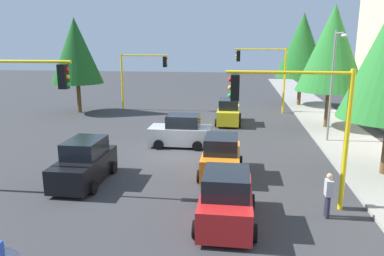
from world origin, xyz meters
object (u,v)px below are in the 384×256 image
Objects in this scene: tree_opposite_side at (76,51)px; tree_roadside_mid at (332,48)px; car_yellow at (229,112)px; pedestrian_crossing at (328,194)px; car_silver at (181,132)px; traffic_signal_far_left at (265,67)px; car_orange at (221,157)px; tree_roadside_far at (302,45)px; car_black at (85,163)px; car_red at (226,199)px; street_lamp_curbside at (334,75)px; traffic_signal_near_right at (10,99)px; traffic_signal_near_left at (297,111)px; traffic_signal_far_right at (141,70)px.

tree_roadside_mid is at bearing 79.22° from tree_opposite_side.
car_yellow is 2.47× the size of pedestrian_crossing.
car_yellow is at bearing 158.57° from car_silver.
car_silver is 2.22× the size of pedestrian_crossing.
traffic_signal_far_left reaches higher than pedestrian_crossing.
car_orange is 2.24× the size of pedestrian_crossing.
car_silver is at bearing -58.97° from tree_roadside_mid.
tree_roadside_far is 26.44m from car_black.
car_yellow is 16.17m from pedestrian_crossing.
car_silver is 0.90× the size of car_black.
car_red reaches higher than pedestrian_crossing.
street_lamp_curbside reaches higher than traffic_signal_far_left.
tree_opposite_side is at bearing -112.55° from street_lamp_curbside.
tree_opposite_side is at bearing -163.59° from traffic_signal_near_right.
tree_roadside_mid is at bearing 131.72° from traffic_signal_near_right.
traffic_signal_far_left is 0.65× the size of tree_roadside_mid.
traffic_signal_far_left is 0.69× the size of tree_opposite_side.
tree_opposite_side is 21.38m from tree_roadside_mid.
car_yellow is at bearing -36.63° from tree_roadside_far.
traffic_signal_far_left is at bearing 179.80° from traffic_signal_near_left.
car_silver is (1.61, -9.17, -3.45)m from street_lamp_curbside.
car_silver is at bearing -80.04° from street_lamp_curbside.
car_orange is (4.80, 2.72, -0.00)m from car_silver.
car_yellow is 14.74m from car_black.
street_lamp_curbside is 14.48m from tree_roadside_far.
traffic_signal_far_left is 13.66m from car_silver.
car_silver is 0.98× the size of car_red.
traffic_signal_near_left is 1.40× the size of car_red.
traffic_signal_far_left reaches higher than traffic_signal_near_right.
car_red is 0.92× the size of car_black.
car_yellow is 1.10× the size of car_orange.
traffic_signal_far_left is at bearing 154.62° from car_silver.
traffic_signal_far_right is 16.88m from tree_roadside_mid.
traffic_signal_far_right is 6.01m from tree_opposite_side.
car_silver is at bearing 47.79° from tree_opposite_side.
car_yellow is 11.70m from car_orange.
tree_roadside_far is at bearing 149.37° from car_silver.
traffic_signal_near_left is 15.46m from car_yellow.
tree_opposite_side is (-18.00, -16.65, 1.73)m from traffic_signal_near_left.
tree_opposite_side is at bearing -100.78° from tree_roadside_mid.
car_silver is 10.18m from car_red.
street_lamp_curbside reaches higher than car_orange.
tree_roadside_mid is at bearing 156.47° from car_red.
car_red is at bearing 17.99° from car_silver.
tree_roadside_mid reaches higher than car_silver.
traffic_signal_far_left is 3.42× the size of pedestrian_crossing.
tree_roadside_mid reaches higher than tree_opposite_side.
car_red is 1.01× the size of car_orange.
pedestrian_crossing is (20.75, 12.46, -2.83)m from traffic_signal_far_right.
traffic_signal_far_right is 18.12m from street_lamp_curbside.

